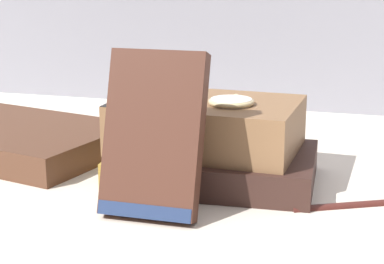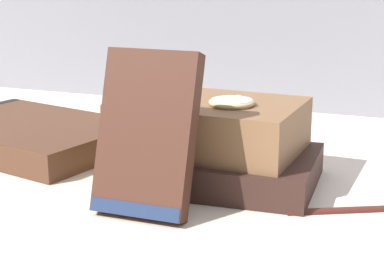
# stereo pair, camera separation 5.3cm
# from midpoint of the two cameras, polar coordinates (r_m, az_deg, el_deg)

# --- Properties ---
(ground_plane) EXTENTS (3.00, 3.00, 0.00)m
(ground_plane) POSITION_cam_midpoint_polar(r_m,az_deg,el_deg) (0.66, 0.18, -4.21)
(ground_plane) COLOR beige
(book_flat_bottom) EXTENTS (0.20, 0.14, 0.03)m
(book_flat_bottom) POSITION_cam_midpoint_polar(r_m,az_deg,el_deg) (0.65, 4.07, -3.08)
(book_flat_bottom) COLOR #331E19
(book_flat_bottom) RESTS_ON ground_plane
(book_flat_top) EXTENTS (0.19, 0.13, 0.05)m
(book_flat_top) POSITION_cam_midpoint_polar(r_m,az_deg,el_deg) (0.65, 3.46, 0.65)
(book_flat_top) COLOR brown
(book_flat_top) RESTS_ON book_flat_bottom
(book_side_left) EXTENTS (0.27, 0.22, 0.03)m
(book_side_left) POSITION_cam_midpoint_polar(r_m,az_deg,el_deg) (0.79, -12.71, -0.21)
(book_side_left) COLOR #4C2D1E
(book_side_left) RESTS_ON ground_plane
(book_leaning_front) EXTENTS (0.09, 0.06, 0.14)m
(book_leaning_front) POSITION_cam_midpoint_polar(r_m,az_deg,el_deg) (0.55, -1.37, -0.68)
(book_leaning_front) COLOR #422319
(book_leaning_front) RESTS_ON ground_plane
(pocket_watch) EXTENTS (0.05, 0.05, 0.01)m
(pocket_watch) POSITION_cam_midpoint_polar(r_m,az_deg,el_deg) (0.62, 5.97, 2.62)
(pocket_watch) COLOR silver
(pocket_watch) RESTS_ON book_flat_top
(fountain_pen) EXTENTS (0.14, 0.08, 0.01)m
(fountain_pen) POSITION_cam_midpoint_polar(r_m,az_deg,el_deg) (0.60, 17.83, -6.35)
(fountain_pen) COLOR #471E19
(fountain_pen) RESTS_ON ground_plane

